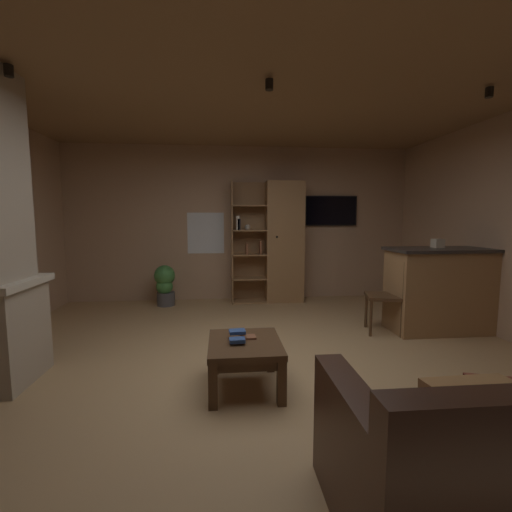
% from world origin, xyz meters
% --- Properties ---
extents(floor, '(5.95, 6.03, 0.02)m').
position_xyz_m(floor, '(0.00, 0.00, -0.01)').
color(floor, tan).
rests_on(floor, ground).
extents(wall_back, '(6.07, 0.06, 2.66)m').
position_xyz_m(wall_back, '(0.00, 3.04, 1.33)').
color(wall_back, tan).
rests_on(wall_back, ground).
extents(ceiling, '(5.95, 6.03, 0.02)m').
position_xyz_m(ceiling, '(0.00, 0.00, 2.67)').
color(ceiling, '#8E6B47').
extents(window_pane_back, '(0.63, 0.01, 0.71)m').
position_xyz_m(window_pane_back, '(-0.62, 3.01, 1.17)').
color(window_pane_back, white).
extents(bookshelf_cabinet, '(1.22, 0.41, 2.05)m').
position_xyz_m(bookshelf_cabinet, '(0.64, 2.77, 1.02)').
color(bookshelf_cabinet, '#997047').
rests_on(bookshelf_cabinet, ground).
extents(kitchen_bar_counter, '(1.54, 0.63, 1.06)m').
position_xyz_m(kitchen_bar_counter, '(2.52, 0.97, 0.53)').
color(kitchen_bar_counter, '#997047').
rests_on(kitchen_bar_counter, ground).
extents(tissue_box, '(0.12, 0.12, 0.11)m').
position_xyz_m(tissue_box, '(2.38, 1.04, 1.12)').
color(tissue_box, '#BFB299').
rests_on(tissue_box, kitchen_bar_counter).
extents(leather_couch, '(1.50, 0.88, 0.84)m').
position_xyz_m(leather_couch, '(0.92, -1.75, 0.31)').
color(leather_couch, '#382116').
rests_on(leather_couch, ground).
extents(coffee_table, '(0.60, 0.69, 0.41)m').
position_xyz_m(coffee_table, '(-0.16, -0.29, 0.32)').
color(coffee_table, '#4C331E').
rests_on(coffee_table, ground).
extents(table_book_0, '(0.14, 0.11, 0.02)m').
position_xyz_m(table_book_0, '(-0.13, -0.22, 0.42)').
color(table_book_0, brown).
rests_on(table_book_0, coffee_table).
extents(table_book_1, '(0.13, 0.10, 0.03)m').
position_xyz_m(table_book_1, '(-0.23, -0.35, 0.44)').
color(table_book_1, '#2D4C8C').
rests_on(table_book_1, coffee_table).
extents(table_book_2, '(0.15, 0.11, 0.03)m').
position_xyz_m(table_book_2, '(-0.22, -0.22, 0.47)').
color(table_book_2, '#2D4C8C').
rests_on(table_book_2, coffee_table).
extents(dining_chair, '(0.51, 0.51, 0.92)m').
position_xyz_m(dining_chair, '(1.75, 0.96, 0.53)').
color(dining_chair, '#4C331E').
rests_on(dining_chair, ground).
extents(potted_floor_plant, '(0.34, 0.34, 0.67)m').
position_xyz_m(potted_floor_plant, '(-1.28, 2.61, 0.36)').
color(potted_floor_plant, '#4C4C51').
rests_on(potted_floor_plant, ground).
extents(wall_mounted_tv, '(0.94, 0.06, 0.53)m').
position_xyz_m(wall_mounted_tv, '(1.60, 2.98, 1.56)').
color(wall_mounted_tv, black).
extents(track_light_spot_0, '(0.07, 0.07, 0.09)m').
position_xyz_m(track_light_spot_0, '(-2.01, -0.05, 2.59)').
color(track_light_spot_0, black).
extents(track_light_spot_1, '(0.07, 0.07, 0.09)m').
position_xyz_m(track_light_spot_1, '(0.08, 0.03, 2.59)').
color(track_light_spot_1, black).
extents(track_light_spot_2, '(0.07, 0.07, 0.09)m').
position_xyz_m(track_light_spot_2, '(2.13, 0.02, 2.59)').
color(track_light_spot_2, black).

